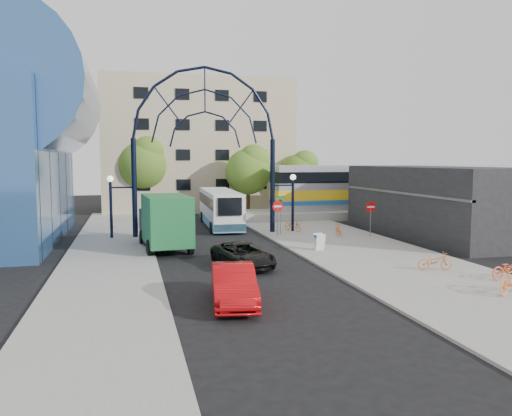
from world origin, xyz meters
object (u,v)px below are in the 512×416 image
object	(u,v)px
tree_north_c	(301,172)
bike_far_b	(511,280)
stop_sign	(278,210)
tree_north_a	(250,169)
gateway_arch	(205,117)
bike_near_b	(338,229)
bike_near_a	(293,225)
tree_north_b	(144,162)
red_sedan	(234,285)
bike_far_a	(435,261)
sandwich_board	(319,240)
train_car	(397,187)
do_not_enter_sign	(371,210)
black_suv	(243,255)
city_bus	(220,208)
bike_far_c	(509,268)
green_truck	(164,222)
street_name_sign	(280,207)

from	to	relation	value
tree_north_c	bike_far_b	size ratio (longest dim) A/B	3.53
stop_sign	tree_north_a	xyz separation A→B (m)	(1.32, 13.93, 2.61)
gateway_arch	bike_near_b	xyz separation A→B (m)	(9.00, -3.07, -7.98)
gateway_arch	tree_north_a	world-z (taller)	gateway_arch
bike_near_a	tree_north_b	bearing A→B (deg)	99.25
red_sedan	bike_far_a	xyz separation A→B (m)	(10.64, 2.80, -0.19)
tree_north_a	tree_north_b	size ratio (longest dim) A/B	0.88
sandwich_board	bike_near_b	bearing A→B (deg)	55.50
bike_near_a	bike_far_a	bearing A→B (deg)	-104.70
stop_sign	train_car	size ratio (longest dim) A/B	0.10
do_not_enter_sign	tree_north_a	bearing A→B (deg)	107.03
sandwich_board	bike_far_b	bearing A→B (deg)	-71.01
tree_north_a	black_suv	size ratio (longest dim) A/B	1.54
red_sedan	bike_near_a	bearing A→B (deg)	72.24
bike_far_b	bike_near_a	bearing A→B (deg)	-17.97
stop_sign	train_car	xyz separation A→B (m)	(15.20, 10.00, 0.91)
tree_north_c	city_bus	xyz separation A→B (m)	(-10.20, -8.95, -2.73)
train_car	tree_north_a	xyz separation A→B (m)	(-13.88, 3.93, 1.71)
city_bus	bike_far_b	size ratio (longest dim) A/B	5.92
tree_north_c	bike_far_c	bearing A→B (deg)	-91.79
stop_sign	sandwich_board	bearing A→B (deg)	-82.43
sandwich_board	green_truck	size ratio (longest dim) A/B	0.14
tree_north_c	bike_far_a	bearing A→B (deg)	-96.15
tree_north_b	black_suv	xyz separation A→B (m)	(4.11, -26.93, -4.63)
train_car	green_truck	world-z (taller)	train_car
tree_north_c	black_suv	size ratio (longest dim) A/B	1.43
city_bus	bike_far_b	world-z (taller)	city_bus
stop_sign	bike_far_c	size ratio (longest dim) A/B	1.31
bike_near_a	bike_near_b	xyz separation A→B (m)	(2.38, -3.07, -0.01)
stop_sign	green_truck	bearing A→B (deg)	-160.75
bike_far_b	bike_far_a	bearing A→B (deg)	-21.71
do_not_enter_sign	sandwich_board	size ratio (longest dim) A/B	2.51
street_name_sign	tree_north_b	bearing A→B (deg)	117.65
street_name_sign	bike_near_a	size ratio (longest dim) A/B	1.56
do_not_enter_sign	bike_far_b	bearing A→B (deg)	-95.97
bike_near_b	bike_far_b	world-z (taller)	bike_far_b
city_bus	black_suv	xyz separation A→B (m)	(-1.68, -15.98, -0.92)
street_name_sign	bike_near_a	xyz separation A→B (m)	(1.43, 1.40, -1.54)
do_not_enter_sign	bike_near_b	bearing A→B (deg)	155.03
red_sedan	bike_near_b	distance (m)	17.78
gateway_arch	street_name_sign	size ratio (longest dim) A/B	4.87
train_car	black_suv	size ratio (longest dim) A/B	5.52
do_not_enter_sign	bike_far_a	xyz separation A→B (m)	(-1.95, -10.55, -1.41)
do_not_enter_sign	city_bus	xyz separation A→B (m)	(-9.08, 8.98, -0.43)
sandwich_board	bike_far_c	xyz separation A→B (m)	(5.56, -9.00, -0.12)
bike_far_b	sandwich_board	bearing A→B (deg)	-7.29
street_name_sign	train_car	xyz separation A→B (m)	(14.80, 9.40, 0.77)
stop_sign	green_truck	xyz separation A→B (m)	(-8.10, -2.83, -0.30)
gateway_arch	bike_near_b	distance (m)	12.42
bike_far_a	bike_far_b	world-z (taller)	bike_far_b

